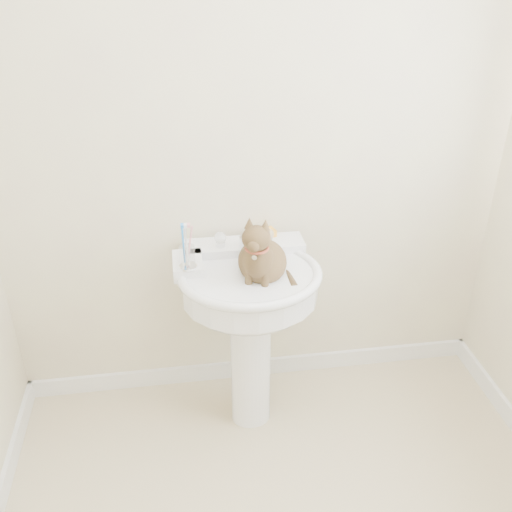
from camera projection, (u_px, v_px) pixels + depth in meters
name	position (u px, v px, depth m)	size (l,w,h in m)	color
wall_back	(256.00, 133.00, 2.29)	(2.20, 0.00, 2.50)	beige
baseboard_back	(256.00, 367.00, 2.87)	(2.20, 0.02, 0.09)	white
pedestal_sink	(249.00, 301.00, 2.33)	(0.59, 0.58, 0.81)	white
faucet	(245.00, 238.00, 2.35)	(0.28, 0.12, 0.14)	silver
soap_bar	(265.00, 233.00, 2.45)	(0.09, 0.06, 0.03)	orange
toothbrush_cup	(187.00, 256.00, 2.20)	(0.07, 0.07, 0.18)	silver
cat	(262.00, 258.00, 2.21)	(0.21, 0.26, 0.39)	brown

